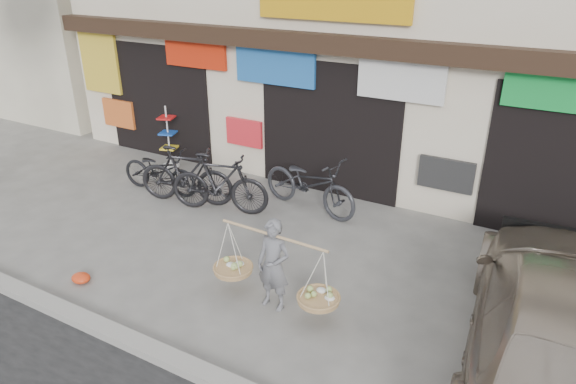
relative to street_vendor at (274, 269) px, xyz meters
The scene contains 12 objects.
ground 1.25m from the street_vendor, 157.66° to the left, with size 70.00×70.00×0.00m, color slate.
kerb 1.96m from the street_vendor, 122.27° to the right, with size 70.00×0.25×0.12m, color gray.
shophouse_block 7.46m from the street_vendor, 98.36° to the left, with size 14.00×6.32×7.00m.
neighbor_west 16.46m from the street_vendor, 152.93° to the left, with size 12.00×7.00×6.00m, color beige.
street_vendor is the anchor object (origin of this frame).
bike_0 4.62m from the street_vendor, 151.43° to the left, with size 0.63×1.81×0.95m, color black.
bike_1 3.18m from the street_vendor, 139.56° to the left, with size 0.55×1.96×1.18m, color black.
bike_2 3.10m from the street_vendor, 107.70° to the left, with size 0.74×2.13×1.12m, color #2C2D32.
bike_3 3.83m from the street_vendor, 147.38° to the left, with size 0.55×1.96×1.18m, color black.
suv 3.61m from the street_vendor, ahead, with size 2.56×5.49×1.55m.
display_rack 5.93m from the street_vendor, 144.79° to the left, with size 0.43×0.43×1.46m.
red_bag 3.06m from the street_vendor, 162.13° to the right, with size 0.31×0.25×0.14m, color red.
Camera 1 is at (4.06, -5.52, 4.53)m, focal length 32.00 mm.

